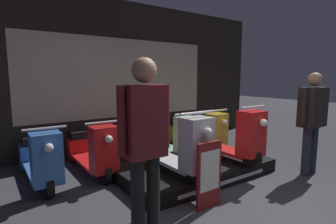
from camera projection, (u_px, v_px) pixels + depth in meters
ground_plane at (270, 218)px, 2.95m from camera, size 30.00×30.00×0.00m
shop_wall_back at (122, 76)px, 5.78m from camera, size 7.83×0.09×3.20m
display_platform at (194, 168)px, 4.26m from camera, size 2.43×1.36×0.21m
scooter_display_left at (169, 146)px, 3.83m from camera, size 0.53×1.78×0.94m
scooter_display_right at (221, 136)px, 4.46m from camera, size 0.53×1.78×0.94m
scooter_backrow_0 at (39, 159)px, 3.93m from camera, size 0.53×1.78×0.94m
scooter_backrow_1 at (90, 150)px, 4.37m from camera, size 0.53×1.78×0.94m
scooter_backrow_2 at (132, 144)px, 4.82m from camera, size 0.53×1.78×0.94m
scooter_backrow_3 at (167, 138)px, 5.26m from camera, size 0.53×1.78×0.94m
scooter_backrow_4 at (196, 133)px, 5.70m from camera, size 0.53×1.78×0.94m
person_left_browsing at (145, 138)px, 2.41m from camera, size 0.54×0.23×1.75m
person_right_browsing at (312, 115)px, 4.17m from camera, size 0.62×0.26×1.65m
price_sign_board at (209, 175)px, 3.13m from camera, size 0.37×0.04×0.82m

